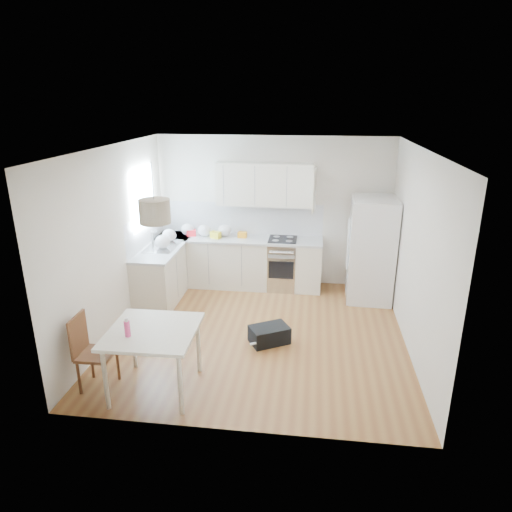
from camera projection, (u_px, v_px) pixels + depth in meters
The scene contains 29 objects.
floor at pixel (259, 334), 6.77m from camera, with size 4.20×4.20×0.00m, color brown.
ceiling at pixel (260, 148), 5.88m from camera, with size 4.20×4.20×0.00m, color white.
wall_back at pixel (273, 212), 8.29m from camera, with size 4.20×4.20×0.00m, color beige.
wall_left at pixel (115, 241), 6.58m from camera, with size 4.20×4.20×0.00m, color beige.
wall_right at pixel (416, 253), 6.07m from camera, with size 4.20×4.20×0.00m, color beige.
window_glassblock at pixel (143, 198), 7.52m from camera, with size 0.02×1.00×1.00m, color #BFE0F9.
cabinets_back at pixel (239, 263), 8.38m from camera, with size 3.00×0.60×0.88m, color silver.
cabinets_left at pixel (166, 271), 7.96m from camera, with size 0.60×1.80×0.88m, color silver.
counter_back at pixel (239, 239), 8.23m from camera, with size 3.02×0.64×0.04m, color silver.
counter_left at pixel (164, 246), 7.81m from camera, with size 0.64×1.82×0.04m, color silver.
backsplash_back at pixel (241, 218), 8.40m from camera, with size 3.00×0.01×0.58m, color white.
backsplash_left at pixel (146, 228), 7.74m from camera, with size 0.01×1.80×0.58m, color white.
upper_cabinets at pixel (264, 184), 7.98m from camera, with size 1.70×0.32×0.75m, color silver.
range_oven at pixel (282, 265), 8.28m from camera, with size 0.50×0.61×0.88m, color silver, non-canonical shape.
sink at pixel (163, 247), 7.76m from camera, with size 0.50×0.80×0.16m, color silver, non-canonical shape.
refrigerator at pixel (372, 249), 7.72m from camera, with size 0.84×0.88×1.76m, color white, non-canonical shape.
dining_table at pixel (153, 336), 5.26m from camera, with size 1.02×1.02×0.79m.
dining_chair at pixel (96, 352), 5.38m from camera, with size 0.39×0.39×0.93m, color #462215, non-canonical shape.
drink_bottle at pixel (127, 327), 5.05m from camera, with size 0.06×0.06×0.23m, color #DE3D7A.
gym_bag at pixel (269, 334), 6.49m from camera, with size 0.53×0.35×0.25m, color black.
pendant_lamp at pixel (155, 211), 4.80m from camera, with size 0.33×0.33×0.26m, color tan.
grocery_bag_a at pixel (188, 229), 8.35m from camera, with size 0.24×0.21×0.22m, color white.
grocery_bag_b at pixel (204, 231), 8.28m from camera, with size 0.24×0.21×0.22m, color white.
grocery_bag_c at pixel (224, 231), 8.27m from camera, with size 0.25×0.21×0.22m, color white.
grocery_bag_d at pixel (169, 235), 7.99m from camera, with size 0.25×0.21×0.22m, color white.
grocery_bag_e at pixel (163, 242), 7.61m from camera, with size 0.25×0.22×0.23m, color white.
snack_orange at pixel (242, 235), 8.22m from camera, with size 0.15×0.10×0.11m, color orange.
snack_yellow at pixel (216, 235), 8.19m from camera, with size 0.18×0.11×0.12m, color gold.
snack_red at pixel (191, 233), 8.32m from camera, with size 0.17×0.10×0.11m, color red.
Camera 1 is at (0.72, -5.97, 3.31)m, focal length 32.00 mm.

